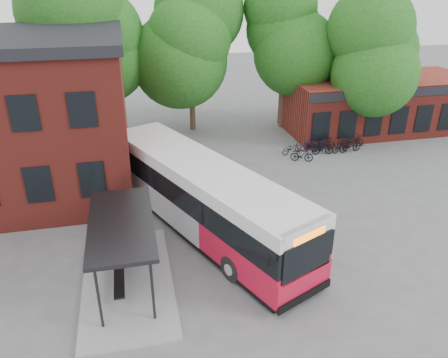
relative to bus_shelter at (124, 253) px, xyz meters
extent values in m
plane|color=#5F5F61|center=(4.50, 1.00, -1.45)|extent=(100.00, 100.00, 0.00)
imported|color=black|center=(11.27, 11.42, -1.02)|extent=(1.74, 1.05, 0.86)
imported|color=black|center=(11.42, 10.04, -1.01)|extent=(1.51, 0.96, 0.88)
imported|color=#091239|center=(13.11, 11.85, -1.00)|extent=(1.72, 0.65, 0.89)
imported|color=black|center=(13.24, 10.82, -1.00)|extent=(1.52, 0.56, 0.89)
imported|color=black|center=(13.53, 11.49, -0.95)|extent=(1.95, 0.86, 0.99)
imported|color=black|center=(14.62, 10.93, -1.01)|extent=(1.52, 0.86, 0.88)
imported|color=black|center=(15.89, 11.74, -1.01)|extent=(1.69, 0.63, 0.88)
imported|color=black|center=(15.28, 10.83, -0.93)|extent=(1.78, 0.72, 1.04)
camera|label=1|loc=(0.70, -14.49, 9.90)|focal=35.00mm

